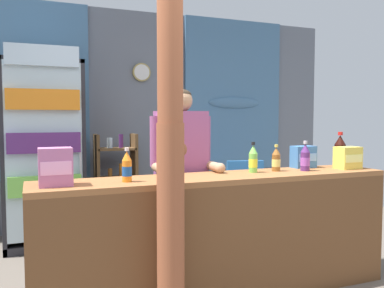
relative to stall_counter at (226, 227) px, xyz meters
name	(u,v)px	position (x,y,z in m)	size (l,w,h in m)	color
ground_plane	(178,269)	(-0.12, 0.71, -0.55)	(7.47, 7.47, 0.00)	#665B51
back_wall_curtained	(132,115)	(-0.11, 2.46, 0.82)	(5.58, 0.22, 2.67)	slate
stall_counter	(226,227)	(0.00, 0.00, 0.00)	(2.72, 0.47, 0.91)	#935B33
timber_post	(170,132)	(-0.53, -0.29, 0.71)	(0.19, 0.17, 2.62)	#995133
drink_fridge	(44,140)	(-1.19, 1.84, 0.56)	(0.80, 0.62, 2.04)	#232328
bottle_shelf_rack	(116,181)	(-0.39, 2.11, 0.05)	(0.48, 0.28, 1.15)	brown
plastic_lawn_chair	(242,191)	(0.96, 1.51, -0.06)	(0.54, 0.54, 0.86)	#3884D6
shopkeeper	(181,161)	(-0.17, 0.48, 0.44)	(0.52, 0.42, 1.58)	#28282D
soda_bottle_cola	(340,151)	(1.26, 0.26, 0.49)	(0.10, 0.10, 0.30)	black
soda_bottle_grape_soda	(305,158)	(0.75, 0.08, 0.47)	(0.08, 0.08, 0.24)	#56286B
soda_bottle_orange_soda	(127,167)	(-0.72, 0.06, 0.46)	(0.07, 0.07, 0.23)	orange
soda_bottle_iced_tea	(276,160)	(0.52, 0.16, 0.45)	(0.07, 0.07, 0.21)	brown
soda_bottle_lime_soda	(253,160)	(0.31, 0.15, 0.46)	(0.07, 0.07, 0.24)	#75C64C
snack_box_instant_noodle	(348,158)	(1.17, 0.06, 0.46)	(0.19, 0.15, 0.18)	#EAD14C
snack_box_biscuit	(303,157)	(0.86, 0.26, 0.46)	(0.20, 0.12, 0.19)	#3D75B7
snack_box_wafer	(55,167)	(-1.17, 0.07, 0.48)	(0.20, 0.16, 0.24)	#B76699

